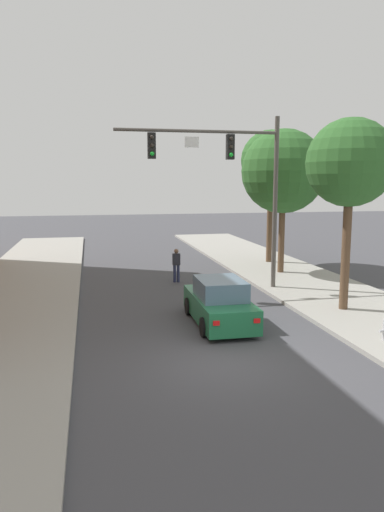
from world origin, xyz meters
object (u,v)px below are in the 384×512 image
at_px(street_tree_second, 283,172).
at_px(street_tree_third, 271,161).
at_px(traffic_signal_mast, 232,170).
at_px(car_lead_green, 219,304).
at_px(street_tree_nearest, 350,164).
at_px(pedestrian_crossing_road, 176,264).

relative_size(street_tree_second, street_tree_third, 0.96).
xyz_separation_m(traffic_signal_mast, car_lead_green, (-1.76, -4.55, -4.65)).
distance_m(car_lead_green, street_tree_nearest, 6.88).
bearing_deg(car_lead_green, street_tree_nearest, 4.78).
bearing_deg(street_tree_nearest, pedestrian_crossing_road, 127.28).
bearing_deg(street_tree_third, street_tree_nearest, -96.32).
relative_size(traffic_signal_mast, pedestrian_crossing_road, 4.57).
distance_m(traffic_signal_mast, car_lead_green, 6.74).
xyz_separation_m(traffic_signal_mast, pedestrian_crossing_road, (-1.96, 2.60, -4.45)).
relative_size(car_lead_green, street_tree_second, 0.58).
distance_m(traffic_signal_mast, street_tree_third, 7.87).
height_order(traffic_signal_mast, car_lead_green, traffic_signal_mast).
bearing_deg(pedestrian_crossing_road, car_lead_green, -88.44).
bearing_deg(street_tree_second, pedestrian_crossing_road, -173.22).
bearing_deg(street_tree_nearest, traffic_signal_mast, 127.49).
height_order(traffic_signal_mast, pedestrian_crossing_road, traffic_signal_mast).
height_order(traffic_signal_mast, street_tree_second, traffic_signal_mast).
height_order(street_tree_second, street_tree_third, street_tree_third).
bearing_deg(traffic_signal_mast, street_tree_second, 41.15).
bearing_deg(street_tree_second, street_tree_third, 79.61).
distance_m(car_lead_green, street_tree_second, 10.65).
xyz_separation_m(pedestrian_crossing_road, street_tree_third, (6.31, 3.92, 5.14)).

